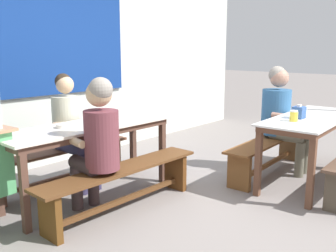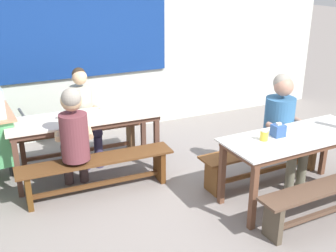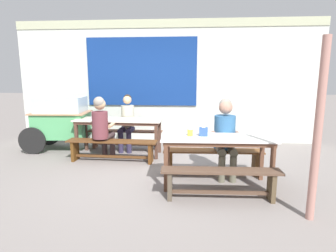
{
  "view_description": "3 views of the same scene",
  "coord_description": "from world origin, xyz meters",
  "px_view_note": "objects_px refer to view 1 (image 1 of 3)",
  "views": [
    {
      "loc": [
        -3.19,
        -1.89,
        1.52
      ],
      "look_at": [
        -0.23,
        0.63,
        0.72
      ],
      "focal_mm": 40.63,
      "sensor_mm": 36.0,
      "label": 1
    },
    {
      "loc": [
        -1.91,
        -3.49,
        2.44
      ],
      "look_at": [
        -0.18,
        0.26,
        0.84
      ],
      "focal_mm": 43.77,
      "sensor_mm": 36.0,
      "label": 2
    },
    {
      "loc": [
        0.66,
        -4.57,
        1.7
      ],
      "look_at": [
        0.23,
        0.39,
        0.77
      ],
      "focal_mm": 30.0,
      "sensor_mm": 36.0,
      "label": 3
    }
  ],
  "objects_px": {
    "person_right_near_table": "(280,112)",
    "person_left_back_turned": "(98,139)",
    "dining_table_near": "(311,124)",
    "bench_far_front": "(122,181)",
    "dining_table_far": "(88,133)",
    "tissue_box": "(299,112)",
    "soup_bowl": "(63,126)",
    "bench_far_back": "(62,160)",
    "person_center_facing": "(71,125)",
    "bench_near_back": "(268,150)",
    "condiment_jar": "(294,116)"
  },
  "relations": [
    {
      "from": "person_right_near_table",
      "to": "person_left_back_turned",
      "type": "bearing_deg",
      "value": 164.09
    },
    {
      "from": "dining_table_near",
      "to": "bench_far_front",
      "type": "distance_m",
      "value": 2.23
    },
    {
      "from": "dining_table_far",
      "to": "tissue_box",
      "type": "xyz_separation_m",
      "value": [
        1.72,
        -1.47,
        0.15
      ]
    },
    {
      "from": "bench_far_front",
      "to": "soup_bowl",
      "type": "relative_size",
      "value": 14.23
    },
    {
      "from": "dining_table_far",
      "to": "dining_table_near",
      "type": "bearing_deg",
      "value": -38.71
    },
    {
      "from": "bench_far_back",
      "to": "person_center_facing",
      "type": "relative_size",
      "value": 1.37
    },
    {
      "from": "dining_table_far",
      "to": "person_center_facing",
      "type": "bearing_deg",
      "value": 78.48
    },
    {
      "from": "bench_far_back",
      "to": "person_left_back_turned",
      "type": "relative_size",
      "value": 1.34
    },
    {
      "from": "bench_near_back",
      "to": "bench_far_back",
      "type": "bearing_deg",
      "value": 140.84
    },
    {
      "from": "bench_far_front",
      "to": "person_center_facing",
      "type": "relative_size",
      "value": 1.42
    },
    {
      "from": "dining_table_near",
      "to": "condiment_jar",
      "type": "distance_m",
      "value": 0.43
    },
    {
      "from": "bench_far_front",
      "to": "tissue_box",
      "type": "relative_size",
      "value": 11.66
    },
    {
      "from": "bench_near_back",
      "to": "tissue_box",
      "type": "bearing_deg",
      "value": -113.66
    },
    {
      "from": "bench_far_front",
      "to": "person_center_facing",
      "type": "xyz_separation_m",
      "value": [
        0.1,
        0.92,
        0.4
      ]
    },
    {
      "from": "dining_table_far",
      "to": "condiment_jar",
      "type": "xyz_separation_m",
      "value": [
        1.51,
        -1.49,
        0.14
      ]
    },
    {
      "from": "bench_near_back",
      "to": "tissue_box",
      "type": "distance_m",
      "value": 0.72
    },
    {
      "from": "person_center_facing",
      "to": "soup_bowl",
      "type": "xyz_separation_m",
      "value": [
        -0.34,
        -0.36,
        0.1
      ]
    },
    {
      "from": "soup_bowl",
      "to": "dining_table_far",
      "type": "bearing_deg",
      "value": -13.28
    },
    {
      "from": "bench_far_back",
      "to": "tissue_box",
      "type": "height_order",
      "value": "tissue_box"
    },
    {
      "from": "bench_far_front",
      "to": "person_center_facing",
      "type": "bearing_deg",
      "value": 83.97
    },
    {
      "from": "person_right_near_table",
      "to": "soup_bowl",
      "type": "bearing_deg",
      "value": 153.85
    },
    {
      "from": "soup_bowl",
      "to": "person_right_near_table",
      "type": "bearing_deg",
      "value": -26.15
    },
    {
      "from": "bench_near_back",
      "to": "soup_bowl",
      "type": "distance_m",
      "value": 2.47
    },
    {
      "from": "dining_table_near",
      "to": "bench_far_front",
      "type": "height_order",
      "value": "dining_table_near"
    },
    {
      "from": "bench_far_back",
      "to": "person_left_back_turned",
      "type": "height_order",
      "value": "person_left_back_turned"
    },
    {
      "from": "soup_bowl",
      "to": "bench_far_front",
      "type": "bearing_deg",
      "value": -66.76
    },
    {
      "from": "bench_far_front",
      "to": "person_right_near_table",
      "type": "xyz_separation_m",
      "value": [
        2.1,
        -0.59,
        0.45
      ]
    },
    {
      "from": "dining_table_near",
      "to": "bench_near_back",
      "type": "relative_size",
      "value": 1.0
    },
    {
      "from": "dining_table_near",
      "to": "bench_near_back",
      "type": "xyz_separation_m",
      "value": [
        -0.02,
        0.5,
        -0.4
      ]
    },
    {
      "from": "bench_far_back",
      "to": "bench_near_back",
      "type": "xyz_separation_m",
      "value": [
        1.89,
        -1.54,
        -0.0
      ]
    },
    {
      "from": "person_left_back_turned",
      "to": "condiment_jar",
      "type": "distance_m",
      "value": 2.04
    },
    {
      "from": "soup_bowl",
      "to": "bench_far_back",
      "type": "bearing_deg",
      "value": 59.04
    },
    {
      "from": "person_center_facing",
      "to": "person_right_near_table",
      "type": "xyz_separation_m",
      "value": [
        2.01,
        -1.51,
        0.05
      ]
    },
    {
      "from": "bench_near_back",
      "to": "condiment_jar",
      "type": "xyz_separation_m",
      "value": [
        -0.39,
        -0.46,
        0.53
      ]
    },
    {
      "from": "dining_table_far",
      "to": "bench_far_front",
      "type": "relative_size",
      "value": 1.04
    },
    {
      "from": "dining_table_far",
      "to": "person_center_facing",
      "type": "xyz_separation_m",
      "value": [
        0.08,
        0.42,
        0.0
      ]
    },
    {
      "from": "tissue_box",
      "to": "dining_table_far",
      "type": "bearing_deg",
      "value": 139.51
    },
    {
      "from": "dining_table_far",
      "to": "condiment_jar",
      "type": "bearing_deg",
      "value": -44.62
    },
    {
      "from": "dining_table_near",
      "to": "tissue_box",
      "type": "bearing_deg",
      "value": 160.04
    },
    {
      "from": "person_center_facing",
      "to": "condiment_jar",
      "type": "distance_m",
      "value": 2.39
    },
    {
      "from": "condiment_jar",
      "to": "dining_table_far",
      "type": "bearing_deg",
      "value": 135.38
    },
    {
      "from": "dining_table_near",
      "to": "soup_bowl",
      "type": "distance_m",
      "value": 2.7
    },
    {
      "from": "bench_far_front",
      "to": "soup_bowl",
      "type": "bearing_deg",
      "value": 113.24
    },
    {
      "from": "bench_far_back",
      "to": "soup_bowl",
      "type": "relative_size",
      "value": 13.67
    },
    {
      "from": "person_left_back_turned",
      "to": "bench_far_front",
      "type": "bearing_deg",
      "value": -18.07
    },
    {
      "from": "tissue_box",
      "to": "bench_far_front",
      "type": "bearing_deg",
      "value": 150.83
    },
    {
      "from": "dining_table_near",
      "to": "condiment_jar",
      "type": "xyz_separation_m",
      "value": [
        -0.41,
        0.05,
        0.14
      ]
    },
    {
      "from": "bench_near_back",
      "to": "person_right_near_table",
      "type": "height_order",
      "value": "person_right_near_table"
    },
    {
      "from": "tissue_box",
      "to": "soup_bowl",
      "type": "distance_m",
      "value": 2.49
    },
    {
      "from": "person_right_near_table",
      "to": "dining_table_near",
      "type": "bearing_deg",
      "value": -110.85
    }
  ]
}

